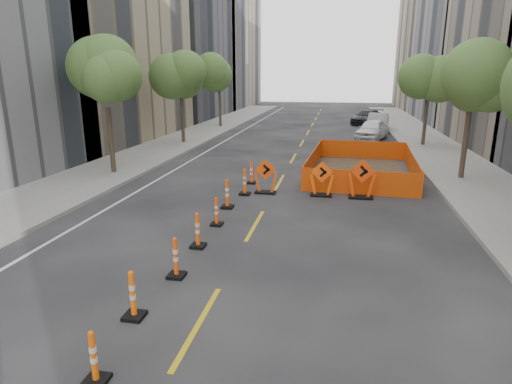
% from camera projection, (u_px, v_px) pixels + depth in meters
% --- Properties ---
extents(ground_plane, '(140.00, 140.00, 0.00)m').
position_uv_depth(ground_plane, '(224.00, 280.00, 10.51)').
color(ground_plane, black).
extents(sidewalk_left, '(4.00, 90.00, 0.15)m').
position_uv_depth(sidewalk_left, '(122.00, 165.00, 23.48)').
color(sidewalk_left, gray).
rests_on(sidewalk_left, ground).
extents(sidewalk_right, '(4.00, 90.00, 0.15)m').
position_uv_depth(sidewalk_right, '(474.00, 179.00, 20.20)').
color(sidewalk_right, gray).
rests_on(sidewalk_right, ground).
extents(bld_left_d, '(12.00, 16.00, 14.00)m').
position_uv_depth(bld_left_d, '(168.00, 55.00, 48.84)').
color(bld_left_d, '#4C4C51').
rests_on(bld_left_d, ground).
extents(bld_left_e, '(12.00, 20.00, 20.00)m').
position_uv_depth(bld_left_e, '(209.00, 38.00, 63.56)').
color(bld_left_e, gray).
rests_on(bld_left_e, ground).
extents(bld_right_d, '(12.00, 18.00, 20.00)m').
position_uv_depth(bld_right_d, '(490.00, 21.00, 42.79)').
color(bld_right_d, gray).
rests_on(bld_right_d, ground).
extents(bld_right_e, '(12.00, 14.00, 16.00)m').
position_uv_depth(bld_right_e, '(446.00, 51.00, 60.74)').
color(bld_right_e, tan).
rests_on(bld_right_e, ground).
extents(tree_l_b, '(2.80, 2.80, 5.95)m').
position_uv_depth(tree_l_b, '(106.00, 82.00, 20.29)').
color(tree_l_b, '#382B1E').
rests_on(tree_l_b, ground).
extents(tree_l_c, '(2.80, 2.80, 5.95)m').
position_uv_depth(tree_l_c, '(181.00, 79.00, 29.76)').
color(tree_l_c, '#382B1E').
rests_on(tree_l_c, ground).
extents(tree_l_d, '(2.80, 2.80, 5.95)m').
position_uv_depth(tree_l_d, '(219.00, 78.00, 39.22)').
color(tree_l_d, '#382B1E').
rests_on(tree_l_d, ground).
extents(tree_r_b, '(2.80, 2.80, 5.95)m').
position_uv_depth(tree_r_b, '(473.00, 82.00, 19.13)').
color(tree_r_b, '#382B1E').
rests_on(tree_r_b, ground).
extents(tree_r_c, '(2.80, 2.80, 5.95)m').
position_uv_depth(tree_r_c, '(429.00, 80.00, 28.59)').
color(tree_r_c, '#382B1E').
rests_on(tree_r_c, ground).
extents(channelizer_1, '(0.38, 0.38, 0.96)m').
position_uv_depth(channelizer_1, '(94.00, 357.00, 6.87)').
color(channelizer_1, '#EC5809').
rests_on(channelizer_1, ground).
extents(channelizer_2, '(0.42, 0.42, 1.06)m').
position_uv_depth(channelizer_2, '(133.00, 295.00, 8.73)').
color(channelizer_2, '#FF5F0A').
rests_on(channelizer_2, ground).
extents(channelizer_3, '(0.41, 0.41, 1.05)m').
position_uv_depth(channelizer_3, '(176.00, 257.00, 10.51)').
color(channelizer_3, '#F1460A').
rests_on(channelizer_3, ground).
extents(channelizer_4, '(0.42, 0.42, 1.06)m').
position_uv_depth(channelizer_4, '(198.00, 230.00, 12.34)').
color(channelizer_4, '#EA4F09').
rests_on(channelizer_4, ground).
extents(channelizer_5, '(0.38, 0.38, 0.97)m').
position_uv_depth(channelizer_5, '(216.00, 211.00, 14.16)').
color(channelizer_5, '#F8400A').
rests_on(channelizer_5, ground).
extents(channelizer_6, '(0.44, 0.44, 1.12)m').
position_uv_depth(channelizer_6, '(227.00, 194.00, 15.98)').
color(channelizer_6, '#F3480A').
rests_on(channelizer_6, ground).
extents(channelizer_7, '(0.44, 0.44, 1.12)m').
position_uv_depth(channelizer_7, '(245.00, 182.00, 17.75)').
color(channelizer_7, '#E94A09').
rests_on(channelizer_7, ground).
extents(channelizer_8, '(0.40, 0.40, 1.02)m').
position_uv_depth(channelizer_8, '(251.00, 173.00, 19.60)').
color(channelizer_8, '#FF450A').
rests_on(channelizer_8, ground).
extents(chevron_sign_left, '(1.06, 0.73, 1.48)m').
position_uv_depth(chevron_sign_left, '(266.00, 176.00, 17.95)').
color(chevron_sign_left, '#DF4409').
rests_on(chevron_sign_left, ground).
extents(chevron_sign_center, '(0.99, 0.60, 1.46)m').
position_uv_depth(chevron_sign_center, '(322.00, 179.00, 17.53)').
color(chevron_sign_center, '#FE500A').
rests_on(chevron_sign_center, ground).
extents(chevron_sign_right, '(1.20, 0.88, 1.62)m').
position_uv_depth(chevron_sign_right, '(362.00, 179.00, 17.19)').
color(chevron_sign_right, red).
rests_on(chevron_sign_right, ground).
extents(safety_fence, '(5.34, 8.57, 1.04)m').
position_uv_depth(safety_fence, '(361.00, 163.00, 21.66)').
color(safety_fence, '#FF5F0D').
rests_on(safety_fence, ground).
extents(parked_car_near, '(3.11, 4.83, 1.53)m').
position_uv_depth(parked_car_near, '(372.00, 130.00, 32.73)').
color(parked_car_near, white).
rests_on(parked_car_near, ground).
extents(parked_car_mid, '(2.35, 4.90, 1.55)m').
position_uv_depth(parked_car_mid, '(378.00, 123.00, 37.50)').
color(parked_car_mid, gray).
rests_on(parked_car_mid, ground).
extents(parked_car_far, '(3.76, 5.25, 1.41)m').
position_uv_depth(parked_car_far, '(367.00, 117.00, 42.72)').
color(parked_car_far, black).
rests_on(parked_car_far, ground).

